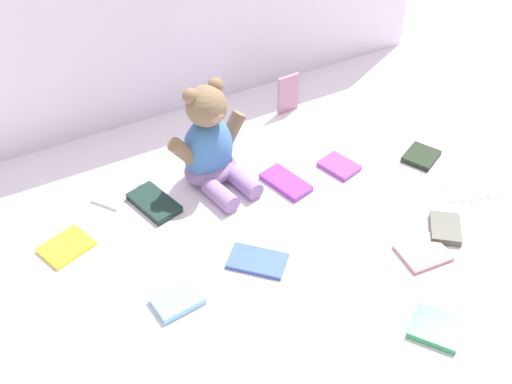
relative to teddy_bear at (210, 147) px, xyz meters
The scene contains 16 objects.
ground_plane 0.15m from the teddy_bear, 71.28° to the right, with size 3.20×3.20×0.00m, color silver.
backdrop_drape 0.40m from the teddy_bear, 84.42° to the left, with size 1.72×0.03×0.60m, color silver.
teddy_bear is the anchor object (origin of this frame).
book_case_0 0.69m from the teddy_bear, 73.22° to the right, with size 0.09×0.10×0.02m, color #339B60.
book_case_1 0.27m from the teddy_bear, 163.98° to the left, with size 0.08×0.13×0.01m, color silver.
book_case_2 0.22m from the teddy_bear, 36.14° to the right, with size 0.07×0.13×0.02m, color purple.
book_case_3 0.36m from the teddy_bear, 21.56° to the right, with size 0.07×0.10×0.01m, color purple.
book_case_4 0.61m from the teddy_bear, 47.35° to the right, with size 0.07×0.10×0.02m, color #4D4F48.
book_case_5 0.43m from the teddy_bear, 125.75° to the right, with size 0.07×0.10×0.02m, color #75BADC.
book_case_6 0.58m from the teddy_bear, 56.80° to the right, with size 0.09×0.11×0.01m, color #BA7A80.
book_case_7 0.43m from the teddy_bear, behind, with size 0.09×0.11×0.01m, color yellow.
book_case_8 0.34m from the teddy_bear, 96.53° to the right, with size 0.08×0.13×0.01m, color #3854AB.
book_case_9 0.38m from the teddy_bear, 27.34° to the left, with size 0.07×0.01×0.12m, color #A4718B.
book_case_10 0.58m from the teddy_bear, 20.29° to the right, with size 0.08×0.09×0.02m, color black.
book_case_11 0.68m from the teddy_bear, 33.07° to the right, with size 0.07×0.13×0.01m, color white.
book_case_12 0.20m from the teddy_bear, behind, with size 0.08×0.14×0.02m, color black.
Camera 1 is at (-0.52, -1.04, 1.07)m, focal length 43.29 mm.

